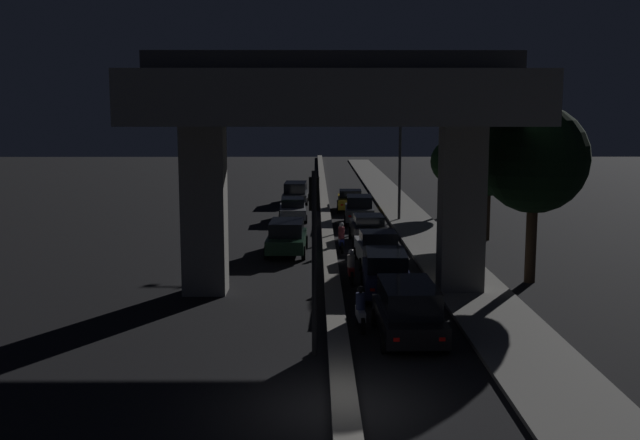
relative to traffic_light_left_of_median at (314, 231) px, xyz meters
The scene contains 22 objects.
ground_plane 5.51m from the traffic_light_left_of_median, 79.86° to the right, with size 200.00×200.00×0.00m, color black.
median_divider 31.17m from the traffic_light_left_of_median, 88.66° to the left, with size 0.64×126.00×0.36m, color gray.
sidewalk_right 25.02m from the traffic_light_left_of_median, 75.40° to the left, with size 2.91×126.00×0.14m, color gray.
elevated_overpass 8.34m from the traffic_light_left_of_median, 84.56° to the left, with size 14.53×9.03×9.35m.
traffic_light_left_of_median is the anchor object (origin of this frame).
street_lamp 27.43m from the traffic_light_left_of_median, 78.95° to the left, with size 1.89×0.32×8.61m.
car_black_lead 4.31m from the traffic_light_left_of_median, 27.28° to the left, with size 2.11×4.31×1.75m.
car_dark_blue_second 8.22m from the traffic_light_left_of_median, 68.96° to the left, with size 2.01×4.43×1.71m.
car_white_third 13.55m from the traffic_light_left_of_median, 77.17° to the left, with size 2.13×4.11×1.59m.
car_black_fourth 19.11m from the traffic_light_left_of_median, 81.21° to the left, with size 1.98×4.25×1.56m.
car_grey_fifth 26.08m from the traffic_light_left_of_median, 83.76° to the left, with size 2.02×3.98×1.79m.
car_taxi_yellow_sixth 32.29m from the traffic_light_left_of_median, 85.46° to the left, with size 2.02×4.35×1.51m.
car_dark_green_lead_oncoming 15.95m from the traffic_light_left_of_median, 95.08° to the left, with size 2.08×4.67×1.68m.
car_silver_second_oncoming 27.38m from the traffic_light_left_of_median, 93.05° to the left, with size 1.95×4.26×1.47m.
car_grey_third_oncoming 36.61m from the traffic_light_left_of_median, 92.35° to the left, with size 2.09×4.38×1.64m.
motorcycle_white_filtering_near 4.31m from the traffic_light_left_of_median, 59.82° to the left, with size 0.34×1.93×1.43m.
motorcycle_red_filtering_mid 9.88m from the traffic_light_left_of_median, 80.68° to the left, with size 0.33×1.78×1.41m.
motorcycle_blue_filtering_far 16.57m from the traffic_light_left_of_median, 85.22° to the left, with size 0.33×1.80×1.50m.
pedestrian_on_sidewalk 10.20m from the traffic_light_left_of_median, 53.53° to the left, with size 0.37×0.37×1.79m.
roadside_tree_kerbside_near 13.04m from the traffic_light_left_of_median, 46.02° to the left, with size 4.45×4.45×7.38m.
roadside_tree_kerbside_mid 21.81m from the traffic_light_left_of_median, 64.24° to the left, with size 4.51×4.51×6.97m.
roadside_tree_kerbside_far 31.30m from the traffic_light_left_of_median, 72.47° to the left, with size 3.04×3.04×5.19m.
Camera 1 is at (-0.69, -17.16, 7.09)m, focal length 42.00 mm.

